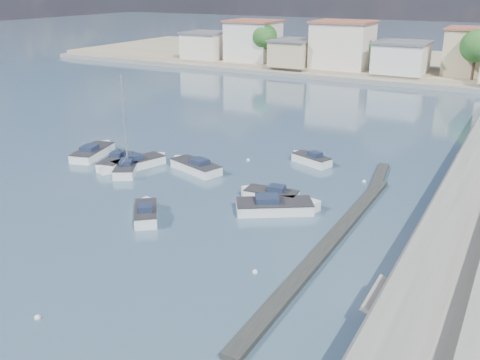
% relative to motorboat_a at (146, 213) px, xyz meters
% --- Properties ---
extents(ground, '(400.00, 400.00, 0.00)m').
position_rel_motorboat_a_xyz_m(ground, '(6.27, 32.11, -0.38)').
color(ground, '#293C52').
rests_on(ground, ground).
extents(breakwater, '(2.00, 31.02, 0.35)m').
position_rel_motorboat_a_xyz_m(breakwater, '(13.17, 4.80, -0.21)').
color(breakwater, black).
rests_on(breakwater, ground).
extents(far_shore_land, '(160.00, 40.00, 1.40)m').
position_rel_motorboat_a_xyz_m(far_shore_land, '(6.27, 84.11, 0.32)').
color(far_shore_land, gray).
rests_on(far_shore_land, ground).
extents(far_shore_quay, '(160.00, 2.50, 0.80)m').
position_rel_motorboat_a_xyz_m(far_shore_quay, '(6.27, 63.11, 0.02)').
color(far_shore_quay, slate).
rests_on(far_shore_quay, ground).
extents(shore_trees, '(74.56, 38.32, 7.92)m').
position_rel_motorboat_a_xyz_m(shore_trees, '(14.61, 60.23, 5.84)').
color(shore_trees, '#38281E').
rests_on(shore_trees, ground).
extents(motorboat_a, '(3.66, 4.10, 1.48)m').
position_rel_motorboat_a_xyz_m(motorboat_a, '(0.00, 0.00, 0.00)').
color(motorboat_a, white).
rests_on(motorboat_a, ground).
extents(motorboat_b, '(3.42, 5.43, 1.48)m').
position_rel_motorboat_a_xyz_m(motorboat_b, '(-7.73, 9.08, -0.00)').
color(motorboat_b, white).
rests_on(motorboat_b, ground).
extents(motorboat_c, '(5.80, 3.51, 1.48)m').
position_rel_motorboat_a_xyz_m(motorboat_c, '(-2.74, 10.48, 0.00)').
color(motorboat_c, white).
rests_on(motorboat_c, ground).
extents(motorboat_d, '(4.75, 2.14, 1.48)m').
position_rel_motorboat_a_xyz_m(motorboat_d, '(6.35, 7.43, -0.00)').
color(motorboat_d, white).
rests_on(motorboat_d, ground).
extents(motorboat_e, '(3.42, 6.10, 1.48)m').
position_rel_motorboat_a_xyz_m(motorboat_e, '(-13.90, 9.41, -0.00)').
color(motorboat_e, white).
rests_on(motorboat_e, ground).
extents(motorboat_f, '(4.32, 2.82, 1.48)m').
position_rel_motorboat_a_xyz_m(motorboat_f, '(5.80, 17.50, -0.00)').
color(motorboat_f, white).
rests_on(motorboat_f, ground).
extents(motorboat_g, '(2.83, 5.14, 1.48)m').
position_rel_motorboat_a_xyz_m(motorboat_g, '(-9.80, 7.76, 0.00)').
color(motorboat_g, white).
rests_on(motorboat_g, ground).
extents(motorboat_h, '(5.97, 4.95, 1.48)m').
position_rel_motorboat_a_xyz_m(motorboat_h, '(8.01, 5.67, -0.00)').
color(motorboat_h, white).
rests_on(motorboat_h, ground).
extents(sailboat, '(4.09, 5.41, 9.00)m').
position_rel_motorboat_a_xyz_m(sailboat, '(-8.03, 7.59, 0.05)').
color(sailboat, white).
rests_on(sailboat, ground).
extents(mooring_buoys, '(17.89, 39.66, 0.33)m').
position_rel_motorboat_a_xyz_m(mooring_buoys, '(9.52, 8.28, -0.33)').
color(mooring_buoys, white).
rests_on(mooring_buoys, ground).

